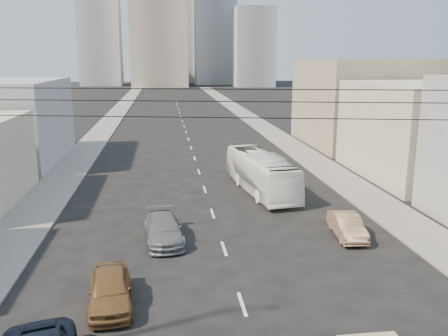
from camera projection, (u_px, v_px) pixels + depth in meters
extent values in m
cube|color=gray|center=(111.00, 120.00, 78.28)|extent=(3.50, 180.00, 0.12)
cube|color=gray|center=(251.00, 118.00, 81.18)|extent=(3.50, 180.00, 0.12)
cube|color=silver|center=(242.00, 304.00, 19.82)|extent=(0.15, 2.00, 0.01)
cube|color=silver|center=(224.00, 249.00, 25.62)|extent=(0.15, 2.00, 0.01)
cube|color=silver|center=(213.00, 213.00, 31.42)|extent=(0.15, 2.00, 0.01)
cube|color=silver|center=(205.00, 189.00, 37.21)|extent=(0.15, 2.00, 0.01)
cube|color=silver|center=(199.00, 172.00, 43.01)|extent=(0.15, 2.00, 0.01)
cube|color=silver|center=(195.00, 158.00, 48.81)|extent=(0.15, 2.00, 0.01)
cube|color=silver|center=(191.00, 148.00, 54.61)|extent=(0.15, 2.00, 0.01)
cube|color=silver|center=(188.00, 139.00, 60.41)|extent=(0.15, 2.00, 0.01)
cube|color=silver|center=(186.00, 132.00, 66.21)|extent=(0.15, 2.00, 0.01)
cube|color=silver|center=(184.00, 126.00, 72.01)|extent=(0.15, 2.00, 0.01)
cube|color=silver|center=(182.00, 121.00, 77.81)|extent=(0.15, 2.00, 0.01)
cube|color=silver|center=(181.00, 117.00, 83.60)|extent=(0.15, 2.00, 0.01)
cube|color=silver|center=(180.00, 113.00, 89.40)|extent=(0.15, 2.00, 0.01)
cube|color=silver|center=(179.00, 110.00, 95.20)|extent=(0.15, 2.00, 0.01)
cube|color=silver|center=(178.00, 107.00, 101.00)|extent=(0.15, 2.00, 0.01)
cube|color=silver|center=(177.00, 104.00, 106.80)|extent=(0.15, 2.00, 0.01)
cube|color=silver|center=(176.00, 102.00, 112.60)|extent=(0.15, 2.00, 0.01)
imported|color=white|center=(261.00, 172.00, 36.31)|extent=(3.89, 11.08, 3.02)
imported|color=brown|center=(110.00, 289.00, 19.55)|extent=(2.14, 4.48, 1.48)
imported|color=#8D6D52|center=(347.00, 226.00, 27.19)|extent=(1.75, 4.13, 1.32)
imported|color=slate|center=(163.00, 229.00, 26.52)|extent=(2.42, 5.08, 1.43)
cylinder|color=black|center=(289.00, 89.00, 11.44)|extent=(23.01, 5.02, 0.02)
cylinder|color=black|center=(289.00, 102.00, 11.51)|extent=(23.01, 5.02, 0.02)
cylinder|color=black|center=(289.00, 118.00, 11.60)|extent=(23.01, 5.02, 0.02)
cube|color=beige|center=(428.00, 131.00, 40.65)|extent=(11.00, 14.00, 8.00)
cube|color=gray|center=(360.00, 102.00, 55.95)|extent=(12.00, 16.00, 10.00)
cube|color=gray|center=(158.00, 1.00, 169.13)|extent=(20.00, 20.00, 60.00)
cube|color=gray|center=(214.00, 33.00, 188.60)|extent=(16.00, 16.00, 40.00)
cube|color=gray|center=(100.00, 40.00, 179.01)|extent=(15.00, 15.00, 34.00)
cube|color=#97979A|center=(183.00, 30.00, 201.16)|extent=(18.00, 18.00, 44.00)
cube|color=gray|center=(253.00, 47.00, 172.10)|extent=(14.00, 14.00, 28.00)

